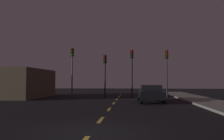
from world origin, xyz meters
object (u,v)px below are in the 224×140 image
traffic_signal_center_right (132,64)px  traffic_signal_far_left (72,63)px  traffic_signal_center_left (105,67)px  traffic_signal_far_right (167,64)px  car_stopped_ahead (150,93)px

traffic_signal_center_right → traffic_signal_far_left: bearing=180.0°
traffic_signal_center_left → traffic_signal_center_right: (2.90, 0.00, 0.33)m
traffic_signal_center_right → traffic_signal_far_right: bearing=-0.0°
traffic_signal_center_left → traffic_signal_center_right: bearing=0.0°
traffic_signal_far_left → traffic_signal_center_left: (3.63, -0.00, -0.50)m
traffic_signal_center_right → car_stopped_ahead: size_ratio=1.12×
car_stopped_ahead → traffic_signal_center_left: bearing=131.2°
traffic_signal_center_right → car_stopped_ahead: bearing=-73.4°
traffic_signal_far_left → traffic_signal_center_left: traffic_signal_far_left is taller
traffic_signal_center_left → traffic_signal_far_right: bearing=0.0°
traffic_signal_far_left → traffic_signal_center_left: size_ratio=1.17×
traffic_signal_far_left → traffic_signal_far_right: traffic_signal_far_left is taller
traffic_signal_center_left → traffic_signal_far_right: 6.57m
car_stopped_ahead → traffic_signal_center_right: bearing=106.6°
traffic_signal_center_right → car_stopped_ahead: 5.94m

